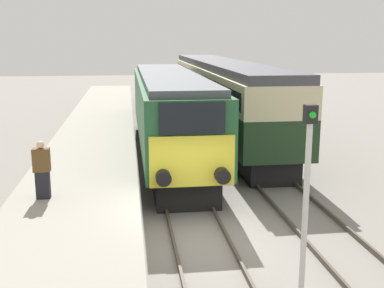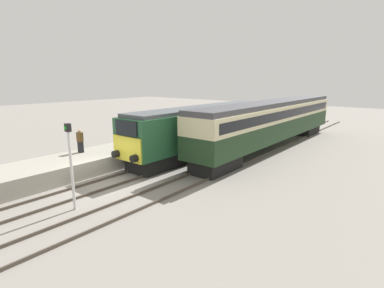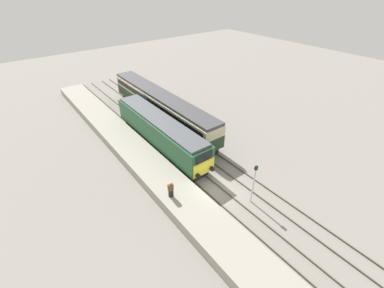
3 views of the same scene
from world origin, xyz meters
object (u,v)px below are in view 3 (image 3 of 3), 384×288
(locomotive, at_px, (160,131))
(signal_post, at_px, (254,181))
(passenger_carriage, at_px, (161,105))
(person_on_platform, at_px, (171,190))

(locomotive, xyz_separation_m, signal_post, (1.70, -12.23, 0.23))
(passenger_carriage, height_order, person_on_platform, passenger_carriage)
(locomotive, relative_size, person_on_platform, 10.13)
(locomotive, bearing_deg, signal_post, -82.08)
(person_on_platform, relative_size, signal_post, 0.40)
(locomotive, distance_m, passenger_carriage, 6.26)
(person_on_platform, bearing_deg, locomotive, 63.83)
(person_on_platform, distance_m, signal_post, 7.00)
(locomotive, xyz_separation_m, person_on_platform, (-4.09, -8.33, -0.33))
(signal_post, bearing_deg, locomotive, 97.92)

